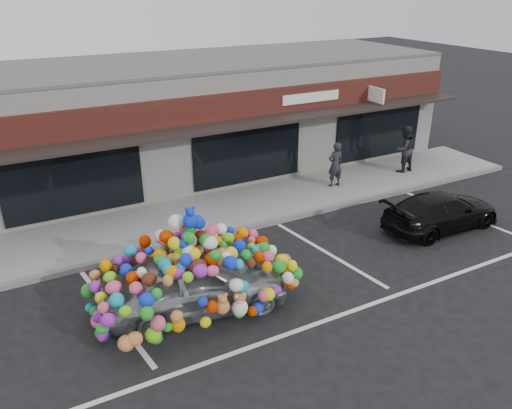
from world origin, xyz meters
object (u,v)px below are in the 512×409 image
pedestrian_a (335,164)px  pedestrian_b (404,149)px  toy_car (195,276)px  black_sedan (441,211)px

pedestrian_a → pedestrian_b: pedestrian_b is taller
toy_car → pedestrian_b: size_ratio=2.60×
pedestrian_a → pedestrian_b: 3.27m
toy_car → pedestrian_b: bearing=-57.5°
toy_car → black_sedan: size_ratio=1.21×
pedestrian_b → toy_car: bearing=21.3°
black_sedan → pedestrian_a: 4.22m
black_sedan → pedestrian_b: pedestrian_b is taller
toy_car → pedestrian_b: (10.42, 4.43, 0.17)m
toy_car → pedestrian_a: bearing=-48.9°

